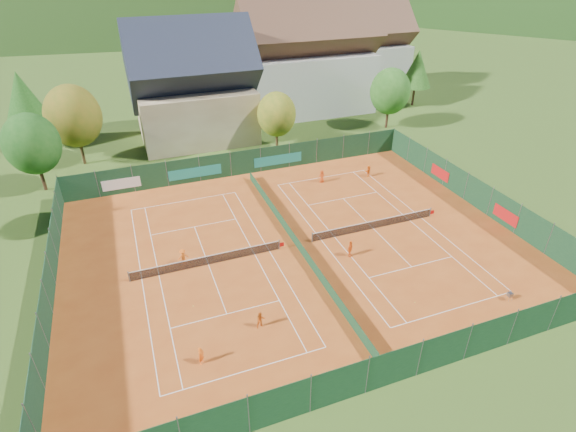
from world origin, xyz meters
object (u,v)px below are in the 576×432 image
(player_left_mid, at_px, (261,320))
(player_right_far_b, at_px, (368,171))
(chalet, at_px, (193,90))
(player_left_near, at_px, (201,356))
(player_right_near, at_px, (350,249))
(hotel_block_b, at_px, (360,53))
(hotel_block_a, at_px, (307,64))
(player_right_far_a, at_px, (322,176))
(player_left_far, at_px, (183,257))
(ball_hopper, at_px, (510,294))

(player_left_mid, height_order, player_right_far_b, player_right_far_b)
(chalet, distance_m, player_left_near, 41.39)
(chalet, xyz_separation_m, player_right_far_b, (16.20, -19.72, -5.93))
(player_right_near, bearing_deg, hotel_block_b, 19.47)
(hotel_block_a, bearing_deg, player_left_mid, -116.33)
(player_right_far_a, distance_m, player_right_far_b, 5.77)
(player_left_far, xyz_separation_m, player_right_near, (13.74, -4.01, 0.05))
(chalet, relative_size, ball_hopper, 20.25)
(hotel_block_a, distance_m, player_left_far, 44.17)
(hotel_block_a, relative_size, player_right_far_a, 14.53)
(player_left_near, height_order, player_right_far_a, player_right_far_a)
(player_right_far_b, bearing_deg, hotel_block_a, -128.83)
(player_right_far_a, bearing_deg, ball_hopper, 98.66)
(player_left_near, bearing_deg, player_left_mid, -22.95)
(chalet, distance_m, hotel_block_a, 19.94)
(ball_hopper, bearing_deg, player_left_near, 174.33)
(player_left_mid, bearing_deg, player_left_far, 106.13)
(player_left_near, height_order, player_right_near, player_right_near)
(hotel_block_b, xyz_separation_m, player_left_far, (-39.92, -43.14, -5.88))
(chalet, xyz_separation_m, hotel_block_a, (19.00, 6.00, 0.76))
(hotel_block_a, distance_m, hotel_block_b, 16.14)
(hotel_block_b, bearing_deg, player_right_far_b, -116.48)
(player_left_far, distance_m, player_right_near, 14.31)
(chalet, relative_size, hotel_block_b, 0.94)
(player_right_far_a, bearing_deg, player_left_mid, 51.48)
(ball_hopper, height_order, player_right_far_b, player_right_far_b)
(chalet, xyz_separation_m, player_left_mid, (-3.04, -38.54, -5.96))
(ball_hopper, relative_size, player_right_near, 0.51)
(player_left_near, distance_m, player_right_near, 16.07)
(hotel_block_a, height_order, ball_hopper, hotel_block_a)
(hotel_block_b, bearing_deg, hotel_block_a, -150.26)
(player_left_near, xyz_separation_m, player_right_near, (14.42, 7.09, 0.10))
(player_left_near, bearing_deg, hotel_block_a, 16.66)
(chalet, distance_m, player_right_far_b, 26.20)
(chalet, distance_m, player_right_far_a, 22.63)
(player_right_near, bearing_deg, player_left_mid, 167.19)
(chalet, bearing_deg, hotel_block_b, 22.99)
(ball_hopper, distance_m, player_right_far_a, 23.90)
(chalet, relative_size, hotel_block_a, 0.75)
(hotel_block_b, height_order, player_left_near, hotel_block_b)
(player_left_near, xyz_separation_m, player_right_far_a, (18.06, 21.05, 0.06))
(hotel_block_b, bearing_deg, player_right_far_a, -124.19)
(player_left_mid, relative_size, player_right_near, 0.86)
(player_left_near, relative_size, player_left_far, 0.92)
(chalet, relative_size, player_right_near, 10.35)
(player_left_near, relative_size, player_right_far_b, 0.98)
(chalet, distance_m, player_right_near, 34.34)
(player_right_near, xyz_separation_m, player_right_far_a, (3.64, 13.96, -0.04))
(chalet, xyz_separation_m, player_right_near, (6.82, -33.15, -5.84))
(player_left_near, height_order, player_left_mid, player_left_near)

